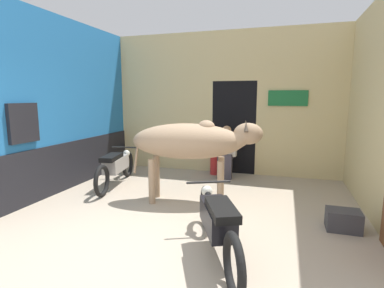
{
  "coord_description": "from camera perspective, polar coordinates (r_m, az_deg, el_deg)",
  "views": [
    {
      "loc": [
        1.4,
        -2.89,
        1.81
      ],
      "look_at": [
        -0.07,
        1.84,
        1.03
      ],
      "focal_mm": 28.0,
      "sensor_mm": 36.0,
      "label": 1
    }
  ],
  "objects": [
    {
      "name": "plastic_stool",
      "position": [
        7.08,
        4.46,
        -3.85
      ],
      "size": [
        0.34,
        0.34,
        0.45
      ],
      "color": "red",
      "rests_on": "ground_plane"
    },
    {
      "name": "shopkeeper_seated",
      "position": [
        6.71,
        6.47,
        -1.31
      ],
      "size": [
        0.45,
        0.33,
        1.18
      ],
      "color": "#3D3842",
      "rests_on": "ground_plane"
    },
    {
      "name": "crate",
      "position": [
        4.7,
        26.87,
        -12.81
      ],
      "size": [
        0.44,
        0.32,
        0.28
      ],
      "color": "#38383D",
      "rests_on": "ground_plane"
    },
    {
      "name": "motorcycle_near",
      "position": [
        3.51,
        4.84,
        -14.43
      ],
      "size": [
        0.96,
        1.88,
        0.73
      ],
      "color": "black",
      "rests_on": "ground_plane"
    },
    {
      "name": "wall_left_shopfront",
      "position": [
        6.44,
        -23.02,
        6.4
      ],
      "size": [
        0.25,
        4.08,
        3.31
      ],
      "color": "#236BAD",
      "rests_on": "ground_plane"
    },
    {
      "name": "cow",
      "position": [
        5.06,
        0.06,
        0.36
      ],
      "size": [
        2.25,
        0.96,
        1.44
      ],
      "color": "tan",
      "rests_on": "ground_plane"
    },
    {
      "name": "wall_back_with_doorway",
      "position": [
        7.34,
        6.99,
        6.22
      ],
      "size": [
        5.33,
        0.93,
        3.31
      ],
      "color": "#D1BC84",
      "rests_on": "ground_plane"
    },
    {
      "name": "motorcycle_far",
      "position": [
        6.32,
        -14.29,
        -4.07
      ],
      "size": [
        0.61,
        1.99,
        0.72
      ],
      "color": "black",
      "rests_on": "ground_plane"
    },
    {
      "name": "ground_plane",
      "position": [
        3.69,
        -7.99,
        -20.46
      ],
      "size": [
        30.0,
        30.0,
        0.0
      ],
      "primitive_type": "plane",
      "color": "tan"
    }
  ]
}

